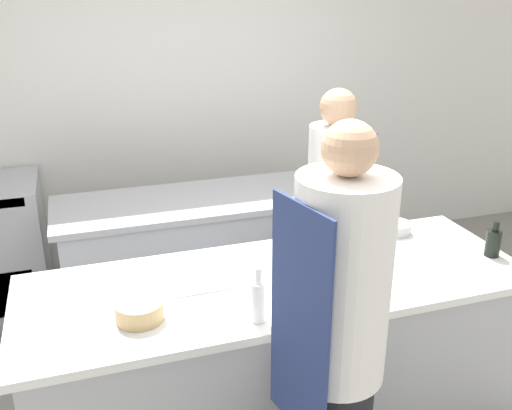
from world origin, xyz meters
TOP-DOWN VIEW (x-y plane):
  - wall_back at (0.00, 2.13)m, footprint 8.00×0.06m
  - prep_counter at (0.00, 0.00)m, footprint 2.46×0.86m
  - pass_counter at (0.06, 1.20)m, footprint 2.25×0.69m
  - chef_at_prep_near at (-0.02, -0.67)m, footprint 0.40×0.38m
  - chef_at_stove at (0.63, 0.71)m, footprint 0.37×0.36m
  - bottle_olive_oil at (0.54, 0.12)m, footprint 0.06×0.06m
  - bottle_vinegar at (0.39, -0.14)m, footprint 0.08×0.08m
  - bottle_wine at (-0.21, -0.32)m, footprint 0.06×0.06m
  - bottle_cooking_oil at (1.14, -0.12)m, footprint 0.08×0.08m
  - bowl_mixing_large at (-0.68, -0.15)m, footprint 0.21×0.21m
  - bowl_prep_small at (0.82, 0.30)m, footprint 0.17×0.17m
  - cup at (0.19, 0.26)m, footprint 0.08×0.08m
  - cutting_board at (-0.33, 0.10)m, footprint 0.38×0.27m

SIDE VIEW (x-z plane):
  - prep_counter at x=0.00m, z-range 0.00..0.88m
  - pass_counter at x=0.06m, z-range 0.00..0.88m
  - chef_at_stove at x=0.63m, z-range 0.01..1.66m
  - cutting_board at x=-0.33m, z-range 0.88..0.89m
  - chef_at_prep_near at x=-0.02m, z-range 0.01..1.81m
  - bowl_prep_small at x=0.82m, z-range 0.88..0.95m
  - bowl_mixing_large at x=-0.68m, z-range 0.88..0.97m
  - cup at x=0.19m, z-range 0.88..0.98m
  - bottle_cooking_oil at x=1.14m, z-range 0.86..1.06m
  - bottle_wine at x=-0.21m, z-range 0.86..1.11m
  - bottle_olive_oil at x=0.54m, z-range 0.86..1.12m
  - bottle_vinegar at x=0.39m, z-range 0.85..1.14m
  - wall_back at x=0.00m, z-range 0.00..2.80m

